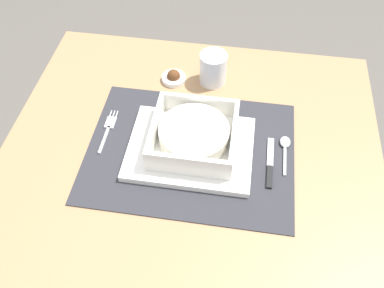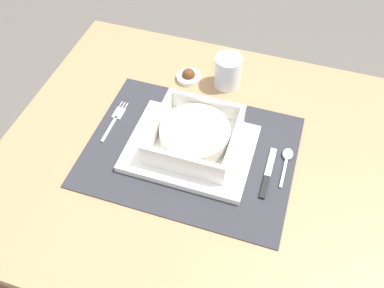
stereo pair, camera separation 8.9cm
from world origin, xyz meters
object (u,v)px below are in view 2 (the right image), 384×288
(condiment_saucer, at_px, (189,76))
(drinking_glass, at_px, (228,73))
(fork, at_px, (116,119))
(butter_knife, at_px, (267,176))
(porridge_bowl, at_px, (195,136))
(dining_table, at_px, (191,177))
(spoon, at_px, (287,158))

(condiment_saucer, bearing_deg, drinking_glass, 7.29)
(fork, relative_size, butter_knife, 1.00)
(porridge_bowl, xyz_separation_m, condiment_saucer, (-0.08, 0.21, -0.03))
(fork, relative_size, condiment_saucer, 2.18)
(porridge_bowl, distance_m, condiment_saucer, 0.23)
(porridge_bowl, relative_size, drinking_glass, 2.17)
(butter_knife, bearing_deg, condiment_saucer, 141.23)
(drinking_glass, bearing_deg, fork, -137.42)
(dining_table, distance_m, drinking_glass, 0.28)
(spoon, distance_m, butter_knife, 0.07)
(porridge_bowl, distance_m, drinking_glass, 0.23)
(fork, height_order, spoon, spoon)
(porridge_bowl, relative_size, fork, 1.34)
(porridge_bowl, bearing_deg, drinking_glass, 86.06)
(butter_knife, height_order, drinking_glass, drinking_glass)
(fork, height_order, butter_knife, butter_knife)
(spoon, relative_size, drinking_glass, 1.28)
(spoon, distance_m, drinking_glass, 0.27)
(spoon, height_order, drinking_glass, drinking_glass)
(porridge_bowl, xyz_separation_m, butter_knife, (0.17, -0.03, -0.04))
(condiment_saucer, bearing_deg, butter_knife, -43.35)
(porridge_bowl, relative_size, butter_knife, 1.34)
(fork, distance_m, spoon, 0.41)
(fork, bearing_deg, porridge_bowl, -10.15)
(fork, bearing_deg, condiment_saucer, 53.53)
(butter_knife, bearing_deg, drinking_glass, 126.10)
(porridge_bowl, height_order, drinking_glass, drinking_glass)
(spoon, distance_m, condiment_saucer, 0.34)
(dining_table, distance_m, fork, 0.23)
(fork, bearing_deg, spoon, -2.97)
(porridge_bowl, bearing_deg, fork, 173.86)
(condiment_saucer, bearing_deg, dining_table, -70.77)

